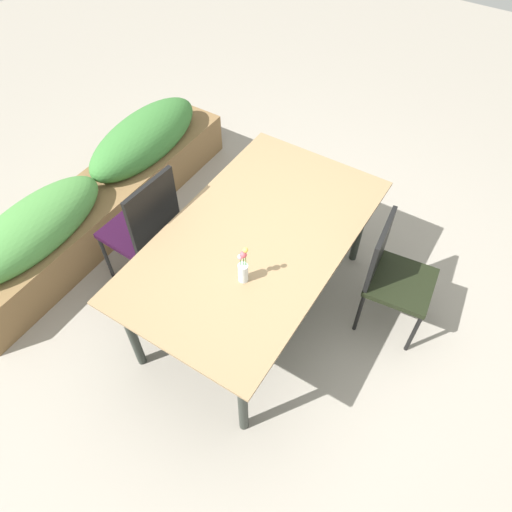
# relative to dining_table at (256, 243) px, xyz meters

# --- Properties ---
(ground_plane) EXTENTS (12.00, 12.00, 0.00)m
(ground_plane) POSITION_rel_dining_table_xyz_m (0.08, -0.06, -0.71)
(ground_plane) COLOR gray
(dining_table) EXTENTS (1.85, 1.08, 0.78)m
(dining_table) POSITION_rel_dining_table_xyz_m (0.00, 0.00, 0.00)
(dining_table) COLOR #8C704C
(dining_table) RESTS_ON ground
(chair_near_right) EXTENTS (0.46, 0.46, 0.90)m
(chair_near_right) POSITION_rel_dining_table_xyz_m (0.41, -0.80, -0.20)
(chair_near_right) COLOR black
(chair_near_right) RESTS_ON ground
(chair_far_side) EXTENTS (0.47, 0.47, 1.04)m
(chair_far_side) POSITION_rel_dining_table_xyz_m (-0.18, 0.79, -0.13)
(chair_far_side) COLOR black
(chair_far_side) RESTS_ON ground
(flower_vase) EXTENTS (0.06, 0.06, 0.28)m
(flower_vase) POSITION_rel_dining_table_xyz_m (-0.32, -0.12, 0.16)
(flower_vase) COLOR silver
(flower_vase) RESTS_ON dining_table
(planter_box) EXTENTS (2.72, 0.53, 0.70)m
(planter_box) POSITION_rel_dining_table_xyz_m (0.06, 1.54, -0.39)
(planter_box) COLOR brown
(planter_box) RESTS_ON ground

